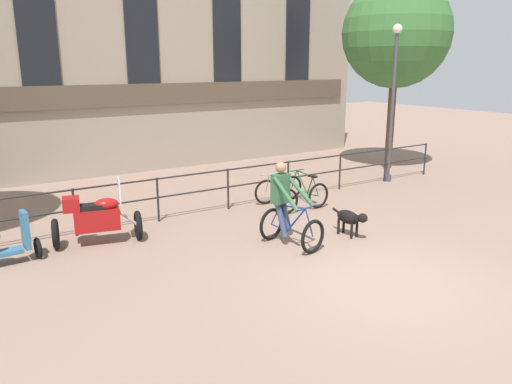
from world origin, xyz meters
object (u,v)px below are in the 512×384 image
at_px(parked_motorcycle, 96,218).
at_px(parked_bicycle_mid_left, 305,191).
at_px(parked_bicycle_near_lamp, 276,195).
at_px(cyclist_with_bike, 286,209).
at_px(street_lamp, 393,96).
at_px(dog, 350,218).

distance_m(parked_motorcycle, parked_bicycle_mid_left, 5.45).
xyz_separation_m(parked_motorcycle, parked_bicycle_near_lamp, (4.52, 0.09, -0.20)).
relative_size(parked_motorcycle, parked_bicycle_near_lamp, 1.57).
distance_m(cyclist_with_bike, street_lamp, 6.97).
xyz_separation_m(parked_bicycle_mid_left, street_lamp, (3.84, 0.67, 2.28)).
xyz_separation_m(parked_motorcycle, street_lamp, (9.29, 0.76, 2.07)).
height_order(dog, parked_bicycle_near_lamp, parked_bicycle_near_lamp).
bearing_deg(cyclist_with_bike, parked_bicycle_mid_left, 32.48).
height_order(cyclist_with_bike, parked_bicycle_mid_left, cyclist_with_bike).
relative_size(cyclist_with_bike, parked_motorcycle, 0.93).
relative_size(parked_bicycle_near_lamp, parked_bicycle_mid_left, 1.02).
bearing_deg(street_lamp, cyclist_with_bike, -154.65).
height_order(cyclist_with_bike, dog, cyclist_with_bike).
bearing_deg(dog, parked_bicycle_near_lamp, 89.03).
distance_m(parked_motorcycle, parked_bicycle_near_lamp, 4.52).
bearing_deg(dog, parked_motorcycle, 148.00).
height_order(cyclist_with_bike, parked_bicycle_near_lamp, cyclist_with_bike).
height_order(parked_motorcycle, street_lamp, street_lamp).
bearing_deg(dog, cyclist_with_bike, 162.37).
xyz_separation_m(cyclist_with_bike, parked_motorcycle, (-3.22, 2.12, -0.20)).
xyz_separation_m(parked_motorcycle, parked_bicycle_mid_left, (5.44, 0.09, -0.20)).
bearing_deg(parked_motorcycle, cyclist_with_bike, -110.50).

